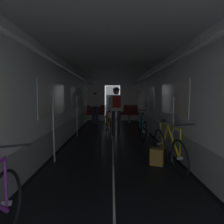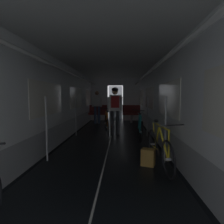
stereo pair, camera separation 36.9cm
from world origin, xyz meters
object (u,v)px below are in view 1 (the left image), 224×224
Objects in this scene: person_standing_near_bench at (94,105)px; bench_seat_far_left at (95,112)px; person_cyclist_aisle at (116,106)px; bicycle_orange_in_aisle at (107,124)px; bicycle_yellow at (168,147)px; bench_seat_far_right at (128,112)px; bicycle_teal at (141,127)px; backpack_on_floor at (156,156)px.

bench_seat_far_left is at bearing 90.41° from person_standing_near_bench.
bench_seat_far_left is 3.51m from person_cyclist_aisle.
person_standing_near_bench is at bearing 109.26° from person_cyclist_aisle.
bicycle_yellow is at bearing -67.74° from bicycle_orange_in_aisle.
person_standing_near_bench is at bearing -168.17° from bench_seat_far_right.
bench_seat_far_left and bench_seat_far_right have the same top height.
bicycle_teal is 4.98× the size of backpack_on_floor.
bicycle_yellow is 1.00× the size of bicycle_teal.
person_standing_near_bench reaches higher than bicycle_orange_in_aisle.
person_cyclist_aisle is at bearing -70.74° from person_standing_near_bench.
backpack_on_floor is (-0.21, 0.07, -0.21)m from bicycle_yellow.
bench_seat_far_left is 0.59× the size of bicycle_orange_in_aisle.
bicycle_orange_in_aisle is at bearing 109.37° from backpack_on_floor.
bicycle_yellow is 1.01× the size of bicycle_orange_in_aisle.
bicycle_yellow is 1.00× the size of person_standing_near_bench.
bench_seat_far_right is at bearing 70.40° from bicycle_orange_in_aisle.
bicycle_orange_in_aisle is at bearing -75.08° from person_standing_near_bench.
bicycle_orange_in_aisle is 2.83m from person_standing_near_bench.
bench_seat_far_right is at bearing 90.03° from backpack_on_floor.
person_cyclist_aisle is at bearing -40.26° from bicycle_orange_in_aisle.
person_cyclist_aisle is 1.03× the size of person_standing_near_bench.
bench_seat_far_left is at bearing 103.19° from bicycle_orange_in_aisle.
bicycle_orange_in_aisle is at bearing -109.60° from bench_seat_far_right.
bicycle_teal reaches higher than bicycle_orange_in_aisle.
person_cyclist_aisle is at bearing 105.29° from backpack_on_floor.
bicycle_yellow is (0.21, -6.22, -0.18)m from bench_seat_far_right.
bench_seat_far_left is 0.58× the size of bicycle_teal.
bicycle_yellow is 0.31m from backpack_on_floor.
bench_seat_far_left is 6.42m from backpack_on_floor.
bench_seat_far_left reaches higher than bicycle_teal.
person_standing_near_bench reaches higher than bicycle_yellow.
backpack_on_floor is (-0.07, -2.34, -0.21)m from bicycle_teal.
bicycle_yellow reaches higher than backpack_on_floor.
bench_seat_far_right reaches higher than backpack_on_floor.
bicycle_orange_in_aisle is (0.71, -3.05, -0.18)m from bench_seat_far_left.
bench_seat_far_right is 1.88m from person_standing_near_bench.
bench_seat_far_left is at bearing 107.93° from bicycle_yellow.
backpack_on_floor is (1.80, -5.77, -0.81)m from person_standing_near_bench.
bench_seat_far_right is 6.16m from backpack_on_floor.
bench_seat_far_left is at bearing 116.24° from bicycle_teal.
person_cyclist_aisle is at bearing 149.82° from bicycle_teal.
bench_seat_far_left is 0.58× the size of bicycle_yellow.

